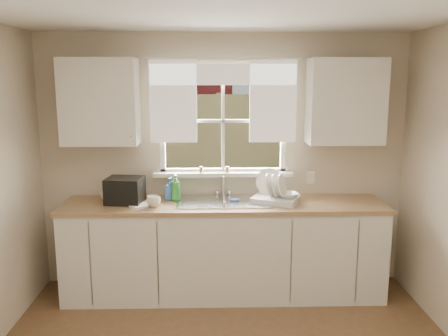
{
  "coord_description": "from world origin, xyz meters",
  "views": [
    {
      "loc": [
        -0.11,
        -2.64,
        2.08
      ],
      "look_at": [
        0.0,
        1.65,
        1.25
      ],
      "focal_mm": 38.0,
      "sensor_mm": 36.0,
      "label": 1
    }
  ],
  "objects_px": {
    "dish_rack": "(275,195)",
    "soap_bottle_a": "(176,188)",
    "black_appliance": "(125,190)",
    "cup": "(154,202)"
  },
  "relations": [
    {
      "from": "black_appliance",
      "to": "soap_bottle_a",
      "type": "bearing_deg",
      "value": 15.68
    },
    {
      "from": "soap_bottle_a",
      "to": "dish_rack",
      "type": "bearing_deg",
      "value": -13.58
    },
    {
      "from": "soap_bottle_a",
      "to": "cup",
      "type": "xyz_separation_m",
      "value": [
        -0.18,
        -0.22,
        -0.08
      ]
    },
    {
      "from": "dish_rack",
      "to": "soap_bottle_a",
      "type": "height_order",
      "value": "dish_rack"
    },
    {
      "from": "soap_bottle_a",
      "to": "black_appliance",
      "type": "relative_size",
      "value": 0.78
    },
    {
      "from": "cup",
      "to": "soap_bottle_a",
      "type": "bearing_deg",
      "value": 60.98
    },
    {
      "from": "soap_bottle_a",
      "to": "cup",
      "type": "bearing_deg",
      "value": -138.07
    },
    {
      "from": "dish_rack",
      "to": "cup",
      "type": "relative_size",
      "value": 3.97
    },
    {
      "from": "dish_rack",
      "to": "soap_bottle_a",
      "type": "distance_m",
      "value": 0.95
    },
    {
      "from": "cup",
      "to": "black_appliance",
      "type": "distance_m",
      "value": 0.33
    }
  ]
}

